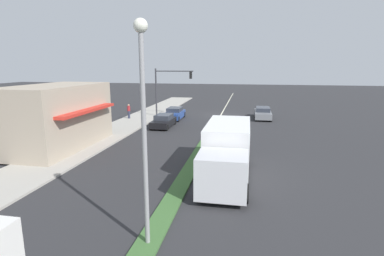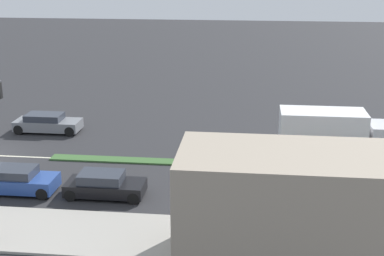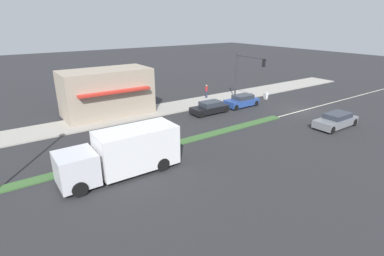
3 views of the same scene
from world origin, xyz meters
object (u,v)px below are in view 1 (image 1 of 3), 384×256
(suv_black, at_px, (164,121))
(street_lamp, at_px, (143,108))
(warning_aframe_sign, at_px, (179,109))
(coupe_blue, at_px, (175,114))
(delivery_truck, at_px, (227,151))
(pedestrian, at_px, (129,111))
(traffic_signal_main, at_px, (168,84))
(suv_grey, at_px, (263,113))

(suv_black, bearing_deg, street_lamp, 104.33)
(street_lamp, xyz_separation_m, warning_aframe_sign, (5.62, -28.85, -4.35))
(street_lamp, xyz_separation_m, coupe_blue, (5.00, -24.17, -4.14))
(delivery_truck, bearing_deg, pedestrian, -52.44)
(coupe_blue, bearing_deg, traffic_signal_main, -49.44)
(traffic_signal_main, xyz_separation_m, coupe_blue, (-1.12, 1.31, -3.26))
(traffic_signal_main, relative_size, pedestrian, 3.43)
(delivery_truck, distance_m, suv_black, 14.47)
(traffic_signal_main, bearing_deg, delivery_truck, 114.30)
(street_lamp, height_order, warning_aframe_sign, street_lamp)
(street_lamp, height_order, pedestrian, street_lamp)
(pedestrian, xyz_separation_m, delivery_truck, (-12.29, 15.99, 0.49))
(suv_black, relative_size, coupe_blue, 1.02)
(pedestrian, xyz_separation_m, warning_aframe_sign, (-4.48, -5.81, -0.55))
(pedestrian, relative_size, suv_grey, 0.36)
(street_lamp, height_order, suv_black, street_lamp)
(suv_black, bearing_deg, coupe_blue, -90.00)
(street_lamp, height_order, delivery_truck, street_lamp)
(pedestrian, bearing_deg, delivery_truck, 127.56)
(traffic_signal_main, relative_size, coupe_blue, 1.42)
(suv_grey, bearing_deg, street_lamp, 79.28)
(street_lamp, relative_size, suv_grey, 1.62)
(pedestrian, height_order, warning_aframe_sign, pedestrian)
(street_lamp, bearing_deg, warning_aframe_sign, -78.98)
(traffic_signal_main, height_order, pedestrian, traffic_signal_main)
(street_lamp, relative_size, suv_black, 1.84)
(coupe_blue, distance_m, suv_grey, 10.25)
(warning_aframe_sign, xyz_separation_m, coupe_blue, (-0.62, 4.68, 0.21))
(delivery_truck, bearing_deg, traffic_signal_main, -65.70)
(suv_black, distance_m, suv_grey, 12.11)
(warning_aframe_sign, height_order, coupe_blue, coupe_blue)
(warning_aframe_sign, xyz_separation_m, suv_grey, (-10.62, 2.45, 0.21))
(traffic_signal_main, distance_m, coupe_blue, 3.69)
(pedestrian, bearing_deg, warning_aframe_sign, -127.61)
(traffic_signal_main, xyz_separation_m, suv_grey, (-11.12, -0.92, -3.26))
(pedestrian, distance_m, delivery_truck, 20.18)
(suv_black, bearing_deg, pedestrian, -34.27)
(suv_black, xyz_separation_m, suv_grey, (-10.00, -6.84, 0.04))
(suv_grey, bearing_deg, suv_black, 34.35)
(pedestrian, bearing_deg, coupe_blue, -167.45)
(warning_aframe_sign, height_order, suv_black, suv_black)
(traffic_signal_main, height_order, delivery_truck, traffic_signal_main)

